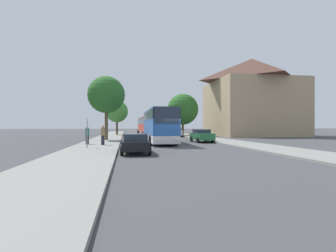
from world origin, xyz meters
TOP-DOWN VIEW (x-y plane):
  - ground_plane at (0.00, 0.00)m, footprint 300.00×300.00m
  - sidewalk_left at (-7.00, 0.00)m, footprint 4.00×120.00m
  - sidewalk_right at (7.00, 0.00)m, footprint 4.00×120.00m
  - building_right_background at (19.44, 23.58)m, footprint 14.96×14.90m
  - bus_front at (-0.88, 4.83)m, footprint 2.76×11.40m
  - bus_middle at (-0.75, 19.85)m, footprint 2.99×11.13m
  - bus_rear at (-0.54, 34.04)m, footprint 3.00×11.41m
  - parked_car_left_curb at (-3.76, -5.48)m, footprint 2.02×4.12m
  - parked_car_right_near at (4.17, 5.67)m, footprint 2.04×4.11m
  - parked_car_right_far at (4.05, 20.75)m, footprint 2.06×3.96m
  - bus_stop_sign at (-7.44, -1.90)m, footprint 0.08×0.45m
  - pedestrian_waiting_near at (-7.98, 2.10)m, footprint 0.36×0.36m
  - pedestrian_waiting_far at (-6.47, 0.98)m, footprint 0.36×0.36m
  - tree_left_near at (-6.15, 30.00)m, footprint 4.41×4.41m
  - tree_left_far at (-6.78, 9.73)m, footprint 4.55×4.55m
  - tree_right_near at (5.92, 23.65)m, footprint 5.68×5.68m

SIDE VIEW (x-z plane):
  - ground_plane at x=0.00m, z-range 0.00..0.00m
  - sidewalk_left at x=-7.00m, z-range 0.00..0.15m
  - sidewalk_right at x=7.00m, z-range 0.00..0.15m
  - parked_car_left_curb at x=-3.76m, z-range 0.04..1.38m
  - parked_car_right_near at x=4.17m, z-range 0.04..1.51m
  - parked_car_right_far at x=4.05m, z-range 0.02..1.63m
  - pedestrian_waiting_near at x=-7.98m, z-range 0.16..1.88m
  - pedestrian_waiting_far at x=-6.47m, z-range 0.16..1.96m
  - bus_stop_sign at x=-7.44m, z-range 0.43..2.67m
  - bus_rear at x=-0.54m, z-range 0.12..3.35m
  - bus_middle at x=-0.75m, z-range 0.11..3.40m
  - bus_front at x=-0.88m, z-range 0.12..3.69m
  - tree_left_near at x=-6.15m, z-range 1.34..8.17m
  - tree_right_near at x=5.92m, z-range 1.10..8.71m
  - tree_left_far at x=-6.78m, z-range 1.77..9.61m
  - building_right_background at x=19.44m, z-range 0.00..14.75m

